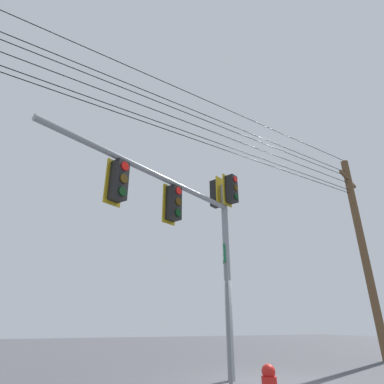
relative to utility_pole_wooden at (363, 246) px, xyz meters
name	(u,v)px	position (x,y,z in m)	size (l,w,h in m)	color
ground_plane	(265,382)	(2.23, -7.18, -4.55)	(60.00, 60.00, 0.00)	#47474C
signal_mast_assembly	(198,214)	(2.39, -9.05, -0.38)	(3.45, 5.70, 5.83)	gray
utility_pole_wooden	(363,246)	(0.00, 0.00, 0.00)	(1.23, 2.17, 8.87)	brown
route_sign_primary	(227,303)	(4.05, -9.11, -2.81)	(0.26, 0.14, 2.98)	slate
overhead_wire_span	(203,123)	(1.92, -8.63, 3.10)	(3.86, 17.26, 2.30)	black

